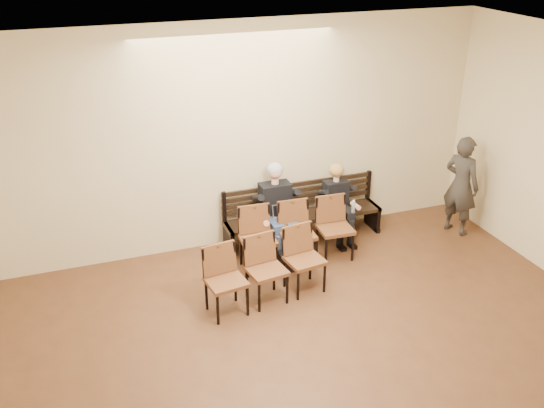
# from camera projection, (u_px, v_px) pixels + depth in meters

# --- Properties ---
(room_walls) EXTENTS (8.02, 10.01, 3.51)m
(room_walls) POSITION_uv_depth(u_px,v_px,m) (376.00, 201.00, 5.25)
(room_walls) COLOR beige
(room_walls) RESTS_ON ground
(bench) EXTENTS (2.60, 0.90, 0.45)m
(bench) POSITION_uv_depth(u_px,v_px,m) (303.00, 227.00, 9.82)
(bench) COLOR black
(bench) RESTS_ON ground
(seated_man) EXTENTS (0.59, 0.82, 1.42)m
(seated_man) POSITION_uv_depth(u_px,v_px,m) (277.00, 208.00, 9.36)
(seated_man) COLOR black
(seated_man) RESTS_ON ground
(seated_woman) EXTENTS (0.49, 0.67, 1.13)m
(seated_woman) POSITION_uv_depth(u_px,v_px,m) (338.00, 206.00, 9.74)
(seated_woman) COLOR black
(seated_woman) RESTS_ON ground
(laptop) EXTENTS (0.35, 0.30, 0.22)m
(laptop) POSITION_uv_depth(u_px,v_px,m) (285.00, 222.00, 9.24)
(laptop) COLOR silver
(laptop) RESTS_ON bench
(water_bottle) EXTENTS (0.07, 0.07, 0.21)m
(water_bottle) POSITION_uv_depth(u_px,v_px,m) (353.00, 213.00, 9.53)
(water_bottle) COLOR silver
(water_bottle) RESTS_ON bench
(bag) EXTENTS (0.38, 0.27, 0.27)m
(bag) POSITION_uv_depth(u_px,v_px,m) (291.00, 261.00, 9.04)
(bag) COLOR black
(bag) RESTS_ON ground
(passerby) EXTENTS (0.69, 0.82, 1.92)m
(passerby) POSITION_uv_depth(u_px,v_px,m) (462.00, 178.00, 9.78)
(passerby) COLOR #322E29
(passerby) RESTS_ON ground
(chair_row_front) EXTENTS (1.75, 0.61, 0.96)m
(chair_row_front) POSITION_uv_depth(u_px,v_px,m) (297.00, 235.00, 9.05)
(chair_row_front) COLOR brown
(chair_row_front) RESTS_ON ground
(chair_row_back) EXTENTS (1.73, 0.73, 0.93)m
(chair_row_back) POSITION_uv_depth(u_px,v_px,m) (267.00, 271.00, 8.14)
(chair_row_back) COLOR brown
(chair_row_back) RESTS_ON ground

